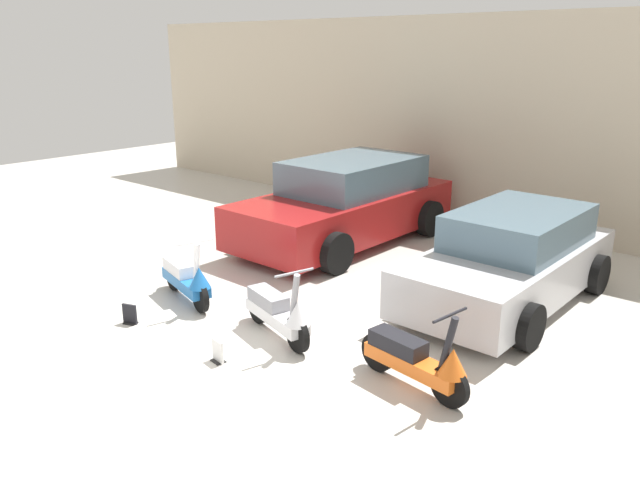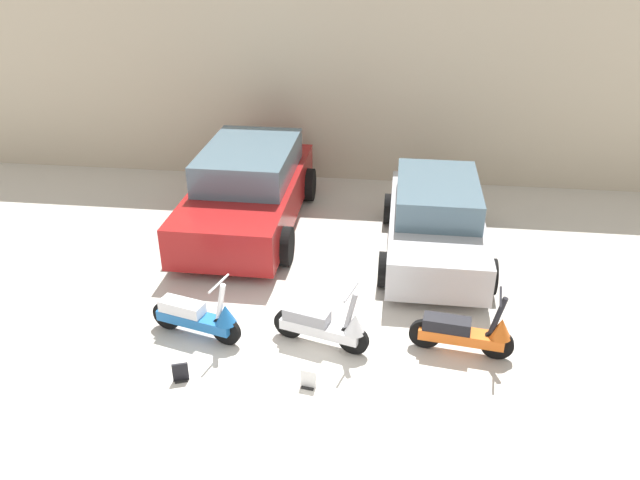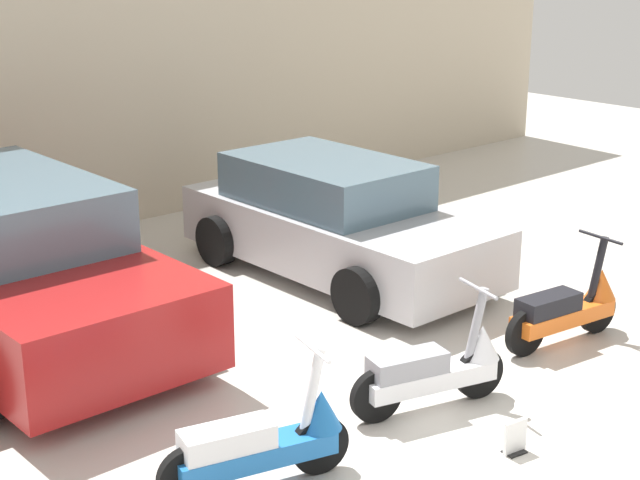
{
  "view_description": "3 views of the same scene",
  "coord_description": "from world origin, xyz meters",
  "px_view_note": "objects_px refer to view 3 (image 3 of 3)",
  "views": [
    {
      "loc": [
        5.27,
        -3.92,
        3.36
      ],
      "look_at": [
        0.07,
        2.1,
        0.9
      ],
      "focal_mm": 35.0,
      "sensor_mm": 36.0,
      "label": 1
    },
    {
      "loc": [
        1.21,
        -5.95,
        5.26
      ],
      "look_at": [
        0.19,
        2.38,
        0.88
      ],
      "focal_mm": 35.0,
      "sensor_mm": 36.0,
      "label": 2
    },
    {
      "loc": [
        -4.97,
        -3.72,
        3.65
      ],
      "look_at": [
        0.77,
        2.7,
        0.92
      ],
      "focal_mm": 55.0,
      "sensor_mm": 36.0,
      "label": 3
    }
  ],
  "objects_px": {
    "car_rear_left": "(8,264)",
    "placard_near_right_scooter": "(515,439)",
    "car_rear_center": "(335,221)",
    "scooter_front_right": "(436,368)",
    "scooter_front_left": "(264,441)",
    "scooter_front_center": "(568,307)"
  },
  "relations": [
    {
      "from": "scooter_front_right",
      "to": "car_rear_left",
      "type": "xyz_separation_m",
      "value": [
        -1.86,
        3.62,
        0.37
      ]
    },
    {
      "from": "placard_near_right_scooter",
      "to": "car_rear_left",
      "type": "bearing_deg",
      "value": 111.31
    },
    {
      "from": "scooter_front_left",
      "to": "placard_near_right_scooter",
      "type": "height_order",
      "value": "scooter_front_left"
    },
    {
      "from": "scooter_front_left",
      "to": "car_rear_left",
      "type": "xyz_separation_m",
      "value": [
        -0.11,
        3.62,
        0.36
      ]
    },
    {
      "from": "scooter_front_right",
      "to": "scooter_front_center",
      "type": "height_order",
      "value": "same"
    },
    {
      "from": "scooter_front_left",
      "to": "car_rear_center",
      "type": "distance_m",
      "value": 4.43
    },
    {
      "from": "scooter_front_center",
      "to": "scooter_front_left",
      "type": "bearing_deg",
      "value": -171.09
    },
    {
      "from": "car_rear_left",
      "to": "placard_near_right_scooter",
      "type": "bearing_deg",
      "value": 21.83
    },
    {
      "from": "scooter_front_right",
      "to": "scooter_front_center",
      "type": "bearing_deg",
      "value": 17.87
    },
    {
      "from": "scooter_front_right",
      "to": "car_rear_left",
      "type": "distance_m",
      "value": 4.08
    },
    {
      "from": "scooter_front_left",
      "to": "placard_near_right_scooter",
      "type": "bearing_deg",
      "value": -12.45
    },
    {
      "from": "car_rear_left",
      "to": "car_rear_center",
      "type": "relative_size",
      "value": 1.17
    },
    {
      "from": "scooter_front_center",
      "to": "car_rear_left",
      "type": "relative_size",
      "value": 0.32
    },
    {
      "from": "car_rear_left",
      "to": "placard_near_right_scooter",
      "type": "relative_size",
      "value": 16.86
    },
    {
      "from": "scooter_front_left",
      "to": "car_rear_left",
      "type": "relative_size",
      "value": 0.31
    },
    {
      "from": "scooter_front_left",
      "to": "scooter_front_right",
      "type": "height_order",
      "value": "scooter_front_left"
    },
    {
      "from": "car_rear_left",
      "to": "car_rear_center",
      "type": "bearing_deg",
      "value": 78.71
    },
    {
      "from": "scooter_front_left",
      "to": "scooter_front_right",
      "type": "distance_m",
      "value": 1.75
    },
    {
      "from": "scooter_front_right",
      "to": "placard_near_right_scooter",
      "type": "relative_size",
      "value": 5.2
    },
    {
      "from": "scooter_front_left",
      "to": "scooter_front_right",
      "type": "bearing_deg",
      "value": 15.53
    },
    {
      "from": "scooter_front_right",
      "to": "car_rear_center",
      "type": "height_order",
      "value": "car_rear_center"
    },
    {
      "from": "scooter_front_center",
      "to": "car_rear_left",
      "type": "distance_m",
      "value": 5.17
    }
  ]
}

